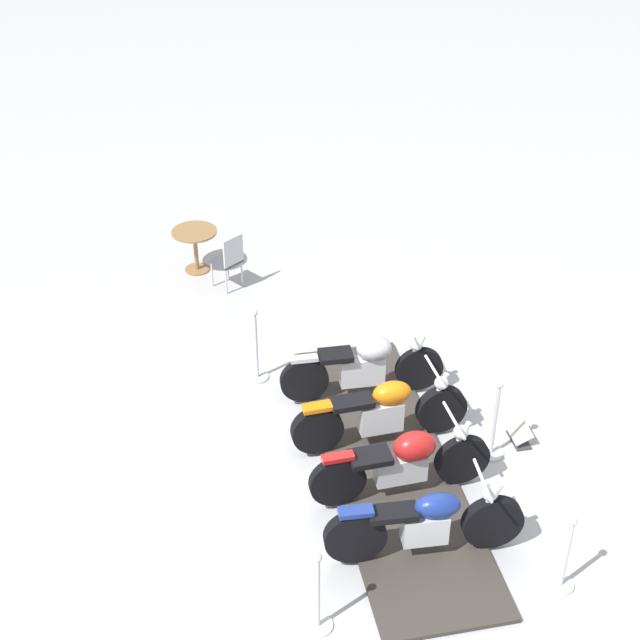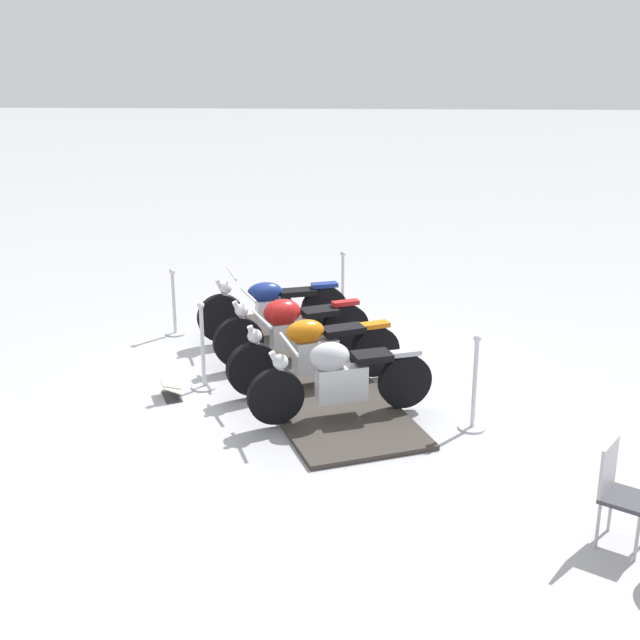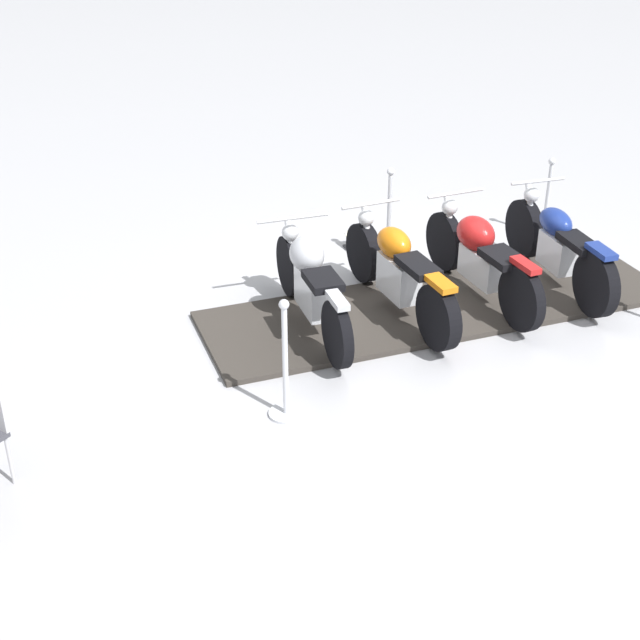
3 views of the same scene
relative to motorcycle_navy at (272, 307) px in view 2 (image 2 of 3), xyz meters
name	(u,v)px [view 2 (image 2 of 3)]	position (x,y,z in m)	size (l,w,h in m)	color
ground_plane	(304,375)	(-0.54, 1.35, -0.51)	(80.00, 80.00, 0.00)	#B2B2B7
display_platform	(304,373)	(-0.54, 1.35, -0.48)	(5.10, 1.48, 0.06)	#38332D
motorcycle_navy	(272,307)	(0.00, 0.00, 0.00)	(2.17, 0.90, 1.01)	black
motorcycle_maroon	(290,326)	(-0.33, 0.91, 0.03)	(2.08, 1.06, 1.00)	black
motorcycle_copper	(314,351)	(-0.69, 1.81, 0.01)	(2.17, 1.14, 0.98)	black
motorcycle_chrome	(338,376)	(-1.02, 2.71, 0.04)	(2.15, 0.99, 0.97)	black
stanchion_right_front	(174,312)	(1.49, -0.20, -0.15)	(0.29, 0.29, 1.02)	silver
stanchion_left_rear	(474,398)	(-2.57, 2.89, -0.12)	(0.32, 0.32, 1.14)	silver
stanchion_left_front	(343,295)	(-1.01, -1.16, -0.15)	(0.32, 0.32, 1.07)	silver
stanchion_right_mid	(203,360)	(0.71, 1.83, -0.13)	(0.33, 0.33, 1.15)	silver
info_placard	(172,392)	(1.06, 2.14, -0.44)	(0.35, 0.44, 0.20)	#333338
cafe_chair_near_table	(619,489)	(-3.53, 5.18, 0.04)	(0.55, 0.55, 0.96)	#B7B7BC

